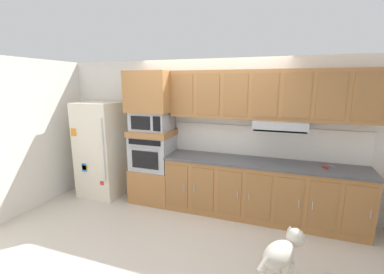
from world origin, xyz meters
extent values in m
plane|color=beige|center=(0.00, 0.00, 0.00)|extent=(9.60, 9.60, 0.00)
cube|color=silver|center=(0.00, 1.11, 1.25)|extent=(6.20, 0.12, 2.50)
cube|color=silver|center=(-2.80, 0.00, 1.25)|extent=(0.12, 7.10, 2.50)
cube|color=silver|center=(-2.00, 0.68, 0.88)|extent=(0.76, 0.70, 1.76)
cylinder|color=silver|center=(-1.67, 0.31, 0.98)|extent=(0.02, 0.02, 1.10)
cube|color=#337FDB|center=(-2.13, 0.33, 0.62)|extent=(0.10, 0.01, 0.15)
cube|color=orange|center=(-2.30, 0.33, 1.25)|extent=(0.12, 0.01, 0.13)
cube|color=red|center=(-1.77, 0.33, 0.37)|extent=(0.08, 0.01, 0.07)
cube|color=gold|center=(-2.12, 0.33, 0.62)|extent=(0.12, 0.01, 0.09)
cube|color=#A8703D|center=(-0.96, 0.75, 0.30)|extent=(0.74, 0.62, 0.60)
cube|color=#A8AAAF|center=(-0.96, 0.75, 0.90)|extent=(0.70, 0.58, 0.60)
cube|color=black|center=(-0.96, 0.45, 0.84)|extent=(0.49, 0.01, 0.30)
cube|color=black|center=(-0.96, 0.45, 1.14)|extent=(0.59, 0.01, 0.09)
cylinder|color=#A8AAAF|center=(-0.96, 0.43, 1.03)|extent=(0.56, 0.02, 0.02)
cube|color=#A8703D|center=(-0.96, 0.75, 1.25)|extent=(0.74, 0.62, 0.10)
cube|color=#A8AAAF|center=(-0.96, 0.75, 1.46)|extent=(0.64, 0.53, 0.32)
cube|color=black|center=(-1.03, 0.48, 1.46)|extent=(0.35, 0.01, 0.22)
cube|color=black|center=(-0.73, 0.48, 1.46)|extent=(0.13, 0.01, 0.24)
cube|color=#A8703D|center=(-0.96, 0.75, 1.96)|extent=(0.74, 0.62, 0.68)
cube|color=#A8703D|center=(0.91, 0.75, 0.44)|extent=(3.00, 0.60, 0.88)
cube|color=#9A6738|center=(-0.37, 0.44, 0.46)|extent=(0.36, 0.01, 0.70)
cylinder|color=#BCBCC1|center=(-0.24, 0.43, 0.46)|extent=(0.01, 0.01, 0.12)
cube|color=#9A6738|center=(0.06, 0.44, 0.46)|extent=(0.36, 0.01, 0.70)
cylinder|color=#BCBCC1|center=(-0.07, 0.43, 0.46)|extent=(0.01, 0.01, 0.12)
cube|color=#9A6738|center=(0.48, 0.44, 0.46)|extent=(0.36, 0.01, 0.70)
cylinder|color=#BCBCC1|center=(0.61, 0.43, 0.46)|extent=(0.01, 0.01, 0.12)
cube|color=#9A6738|center=(0.91, 0.44, 0.46)|extent=(0.36, 0.01, 0.70)
cylinder|color=#BCBCC1|center=(0.78, 0.43, 0.46)|extent=(0.01, 0.01, 0.12)
cube|color=#9A6738|center=(1.34, 0.44, 0.46)|extent=(0.36, 0.01, 0.70)
cylinder|color=#BCBCC1|center=(1.47, 0.43, 0.46)|extent=(0.01, 0.01, 0.12)
cube|color=#9A6738|center=(1.77, 0.44, 0.46)|extent=(0.36, 0.01, 0.70)
cylinder|color=#BCBCC1|center=(1.64, 0.43, 0.46)|extent=(0.01, 0.01, 0.12)
cube|color=#9A6738|center=(2.20, 0.44, 0.46)|extent=(0.36, 0.01, 0.70)
cylinder|color=#BCBCC1|center=(2.33, 0.43, 0.46)|extent=(0.01, 0.01, 0.12)
cube|color=#4C4C51|center=(0.91, 0.75, 0.90)|extent=(3.04, 0.64, 0.04)
cube|color=white|center=(0.91, 1.04, 1.17)|extent=(3.04, 0.02, 0.50)
cube|color=#A8703D|center=(0.91, 0.88, 1.93)|extent=(3.00, 0.34, 0.74)
cube|color=#A8AAAF|center=(1.14, 0.81, 1.49)|extent=(0.76, 0.48, 0.14)
cube|color=black|center=(1.14, 0.59, 1.43)|extent=(0.72, 0.04, 0.02)
cube|color=#9A6738|center=(-0.37, 0.70, 1.93)|extent=(0.36, 0.01, 0.63)
cube|color=#9A6738|center=(0.06, 0.70, 1.93)|extent=(0.36, 0.01, 0.63)
cube|color=#9A6738|center=(0.48, 0.70, 1.93)|extent=(0.36, 0.01, 0.63)
cube|color=#9A6738|center=(0.91, 0.70, 1.93)|extent=(0.36, 0.01, 0.63)
cube|color=#9A6738|center=(1.34, 0.70, 1.93)|extent=(0.36, 0.01, 0.63)
cube|color=#9A6738|center=(1.77, 0.70, 1.93)|extent=(0.36, 0.01, 0.63)
cube|color=#9A6738|center=(2.20, 0.70, 1.93)|extent=(0.36, 0.01, 0.63)
cylinder|color=red|center=(1.80, 0.75, 0.93)|extent=(0.08, 0.10, 0.03)
cylinder|color=silver|center=(1.89, 0.81, 0.93)|extent=(0.08, 0.10, 0.01)
ellipsoid|color=beige|center=(1.23, -0.75, 0.42)|extent=(0.43, 0.49, 0.24)
sphere|color=beige|center=(1.39, -0.50, 0.48)|extent=(0.19, 0.19, 0.19)
ellipsoid|color=gray|center=(1.44, -0.41, 0.47)|extent=(0.12, 0.13, 0.07)
cone|color=beige|center=(1.33, -0.47, 0.57)|extent=(0.05, 0.05, 0.06)
cone|color=beige|center=(1.44, -0.54, 0.57)|extent=(0.05, 0.05, 0.06)
cylinder|color=beige|center=(1.09, -0.98, 0.44)|extent=(0.10, 0.14, 0.11)
cylinder|color=beige|center=(1.25, -0.59, 0.15)|extent=(0.05, 0.05, 0.30)
camera|label=1|loc=(1.17, -3.20, 2.10)|focal=24.17mm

